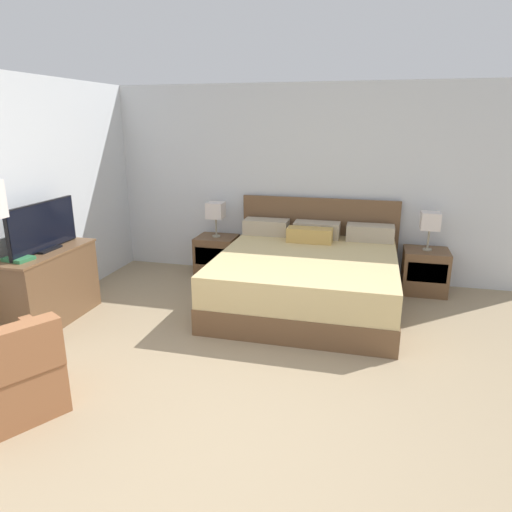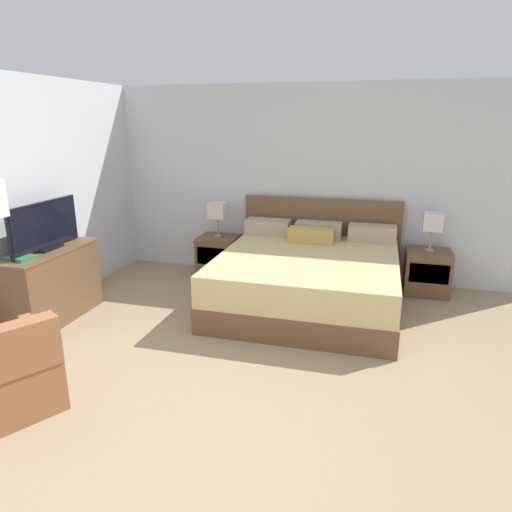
% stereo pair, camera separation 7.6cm
% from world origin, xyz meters
% --- Properties ---
extents(ground_plane, '(11.47, 11.47, 0.00)m').
position_xyz_m(ground_plane, '(0.00, 0.00, 0.00)').
color(ground_plane, '#998466').
extents(wall_back, '(6.24, 0.06, 2.55)m').
position_xyz_m(wall_back, '(0.00, 3.85, 1.27)').
color(wall_back, silver).
rests_on(wall_back, ground).
extents(wall_left, '(0.06, 5.62, 2.55)m').
position_xyz_m(wall_left, '(-2.55, 1.61, 1.27)').
color(wall_left, silver).
rests_on(wall_left, ground).
extents(bed, '(2.08, 2.12, 1.10)m').
position_xyz_m(bed, '(0.32, 2.78, 0.33)').
color(bed, brown).
rests_on(bed, ground).
extents(nightstand_left, '(0.54, 0.47, 0.55)m').
position_xyz_m(nightstand_left, '(-1.05, 3.53, 0.27)').
color(nightstand_left, brown).
rests_on(nightstand_left, ground).
extents(nightstand_right, '(0.54, 0.47, 0.55)m').
position_xyz_m(nightstand_right, '(1.70, 3.53, 0.27)').
color(nightstand_right, brown).
rests_on(nightstand_right, ground).
extents(table_lamp_left, '(0.22, 0.22, 0.47)m').
position_xyz_m(table_lamp_left, '(-1.05, 3.53, 0.91)').
color(table_lamp_left, gray).
rests_on(table_lamp_left, nightstand_left).
extents(table_lamp_right, '(0.22, 0.22, 0.47)m').
position_xyz_m(table_lamp_right, '(1.70, 3.53, 0.91)').
color(table_lamp_right, gray).
rests_on(table_lamp_right, nightstand_right).
extents(dresser, '(0.46, 1.16, 0.79)m').
position_xyz_m(dresser, '(-2.26, 1.62, 0.41)').
color(dresser, brown).
rests_on(dresser, ground).
extents(tv, '(0.18, 0.97, 0.50)m').
position_xyz_m(tv, '(-2.26, 1.65, 1.03)').
color(tv, black).
rests_on(tv, dresser).
extents(book_red_cover, '(0.27, 0.23, 0.03)m').
position_xyz_m(book_red_cover, '(-2.27, 1.27, 0.80)').
color(book_red_cover, '#2D7042').
rests_on(book_red_cover, dresser).
extents(armchair_by_window, '(0.94, 0.94, 0.76)m').
position_xyz_m(armchair_by_window, '(-1.50, 0.13, 0.28)').
color(armchair_by_window, '#935B38').
rests_on(armchair_by_window, ground).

